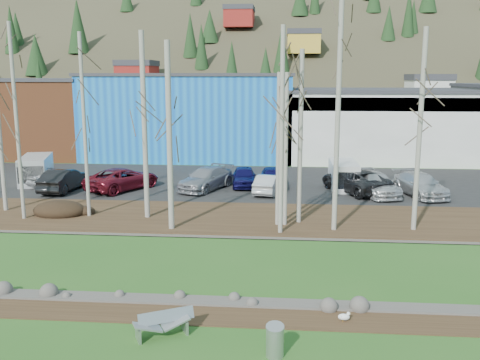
# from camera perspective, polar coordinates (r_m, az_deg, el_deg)

# --- Properties ---
(ground) EXTENTS (200.00, 200.00, 0.00)m
(ground) POSITION_cam_1_polar(r_m,az_deg,el_deg) (17.24, -7.58, -16.92)
(ground) COLOR #27581C
(ground) RESTS_ON ground
(dirt_strip) EXTENTS (80.00, 1.80, 0.03)m
(dirt_strip) POSITION_cam_1_polar(r_m,az_deg,el_deg) (19.07, -6.19, -13.96)
(dirt_strip) COLOR #382616
(dirt_strip) RESTS_ON ground
(near_bank_rocks) EXTENTS (80.00, 0.80, 0.50)m
(near_bank_rocks) POSITION_cam_1_polar(r_m,az_deg,el_deg) (19.97, -5.63, -12.80)
(near_bank_rocks) COLOR #47423D
(near_bank_rocks) RESTS_ON ground
(river) EXTENTS (80.00, 8.00, 0.90)m
(river) POSITION_cam_1_polar(r_m,az_deg,el_deg) (23.72, -3.81, -8.83)
(river) COLOR #131F31
(river) RESTS_ON ground
(far_bank_rocks) EXTENTS (80.00, 0.80, 0.46)m
(far_bank_rocks) POSITION_cam_1_polar(r_m,az_deg,el_deg) (27.57, -2.52, -5.95)
(far_bank_rocks) COLOR #47423D
(far_bank_rocks) RESTS_ON ground
(far_bank) EXTENTS (80.00, 7.00, 0.15)m
(far_bank) POSITION_cam_1_polar(r_m,az_deg,el_deg) (30.60, -1.75, -4.07)
(far_bank) COLOR #382616
(far_bank) RESTS_ON ground
(parking_lot) EXTENTS (80.00, 14.00, 0.14)m
(parking_lot) POSITION_cam_1_polar(r_m,az_deg,el_deg) (40.78, -0.04, -0.24)
(parking_lot) COLOR black
(parking_lot) RESTS_ON ground
(building_brick) EXTENTS (16.32, 12.24, 7.80)m
(building_brick) POSITION_cam_1_polar(r_m,az_deg,el_deg) (60.58, -22.19, 6.32)
(building_brick) COLOR brown
(building_brick) RESTS_ON ground
(building_blue) EXTENTS (20.40, 12.24, 8.30)m
(building_blue) POSITION_cam_1_polar(r_m,az_deg,el_deg) (54.80, -5.07, 6.93)
(building_blue) COLOR blue
(building_blue) RESTS_ON ground
(building_white) EXTENTS (18.36, 12.24, 6.80)m
(building_white) POSITION_cam_1_polar(r_m,az_deg,el_deg) (54.69, 13.96, 5.86)
(building_white) COLOR #B8B8B3
(building_white) RESTS_ON ground
(hillside) EXTENTS (160.00, 72.00, 35.00)m
(hillside) POSITION_cam_1_polar(r_m,az_deg,el_deg) (99.35, 3.03, 16.50)
(hillside) COLOR #383322
(hillside) RESTS_ON ground
(bench_damaged) EXTENTS (1.84, 1.33, 0.79)m
(bench_damaged) POSITION_cam_1_polar(r_m,az_deg,el_deg) (17.54, -8.20, -14.94)
(bench_damaged) COLOR #AAAEAF
(bench_damaged) RESTS_ON ground
(litter_bin) EXTENTS (0.52, 0.52, 0.90)m
(litter_bin) POSITION_cam_1_polar(r_m,az_deg,el_deg) (16.26, 3.74, -16.88)
(litter_bin) COLOR #AAAEAF
(litter_bin) RESTS_ON ground
(seagull) EXTENTS (0.46, 0.23, 0.34)m
(seagull) POSITION_cam_1_polar(r_m,az_deg,el_deg) (18.66, 11.06, -14.11)
(seagull) COLOR gold
(seagull) RESTS_ON ground
(dirt_mound) EXTENTS (3.03, 2.14, 0.59)m
(dirt_mound) POSITION_cam_1_polar(r_m,az_deg,el_deg) (32.75, -18.71, -2.98)
(dirt_mound) COLOR black
(dirt_mound) RESTS_ON far_bank
(birch_0) EXTENTS (0.25, 0.25, 8.72)m
(birch_0) POSITION_cam_1_polar(r_m,az_deg,el_deg) (34.29, -24.25, 4.15)
(birch_0) COLOR #AEAB9E
(birch_0) RESTS_ON far_bank
(birch_1) EXTENTS (0.20, 0.20, 10.74)m
(birch_1) POSITION_cam_1_polar(r_m,az_deg,el_deg) (31.75, -22.72, 5.62)
(birch_1) COLOR #AEAB9E
(birch_1) RESTS_ON far_bank
(birch_2) EXTENTS (0.29, 0.29, 10.31)m
(birch_2) POSITION_cam_1_polar(r_m,az_deg,el_deg) (30.10, -10.16, 5.64)
(birch_2) COLOR #AEAB9E
(birch_2) RESTS_ON far_bank
(birch_3) EXTENTS (0.21, 0.21, 10.26)m
(birch_3) POSITION_cam_1_polar(r_m,az_deg,el_deg) (31.14, -16.27, 5.50)
(birch_3) COLOR #AEAB9E
(birch_3) RESTS_ON far_bank
(birch_4) EXTENTS (0.29, 0.29, 9.65)m
(birch_4) POSITION_cam_1_polar(r_m,az_deg,el_deg) (27.58, -7.55, 4.55)
(birch_4) COLOR #AEAB9E
(birch_4) RESTS_ON far_bank
(birch_5) EXTENTS (0.22, 0.22, 8.09)m
(birch_5) POSITION_cam_1_polar(r_m,az_deg,el_deg) (28.31, 4.91, 3.18)
(birch_5) COLOR #AEAB9E
(birch_5) RESTS_ON far_bank
(birch_6) EXTENTS (0.23, 0.23, 10.32)m
(birch_6) POSITION_cam_1_polar(r_m,az_deg,el_deg) (26.68, 4.47, 5.11)
(birch_6) COLOR #AEAB9E
(birch_6) RESTS_ON far_bank
(birch_7) EXTENTS (0.26, 0.26, 11.70)m
(birch_7) POSITION_cam_1_polar(r_m,az_deg,el_deg) (27.48, 10.38, 6.58)
(birch_7) COLOR #AEAB9E
(birch_7) RESTS_ON far_bank
(birch_8) EXTENTS (0.25, 0.25, 9.29)m
(birch_8) POSITION_cam_1_polar(r_m,az_deg,el_deg) (28.82, 6.45, 4.48)
(birch_8) COLOR #AEAB9E
(birch_8) RESTS_ON far_bank
(birch_9) EXTENTS (0.25, 0.25, 10.27)m
(birch_9) POSITION_cam_1_polar(r_m,az_deg,el_deg) (28.62, 18.61, 4.92)
(birch_9) COLOR #AEAB9E
(birch_9) RESTS_ON far_bank
(birch_10) EXTENTS (0.22, 0.22, 8.09)m
(birch_10) POSITION_cam_1_polar(r_m,az_deg,el_deg) (28.31, 4.10, 3.19)
(birch_10) COLOR #AEAB9E
(birch_10) RESTS_ON far_bank
(car_0) EXTENTS (2.96, 4.27, 1.35)m
(car_0) POSITION_cam_1_polar(r_m,az_deg,el_deg) (41.94, -19.66, 0.46)
(car_0) COLOR #BABABC
(car_0) RESTS_ON parking_lot
(car_1) EXTENTS (1.98, 4.89, 1.58)m
(car_1) POSITION_cam_1_polar(r_m,az_deg,el_deg) (39.19, -18.27, 0.01)
(car_1) COLOR black
(car_1) RESTS_ON parking_lot
(car_2) EXTENTS (5.02, 6.14, 1.56)m
(car_2) POSITION_cam_1_polar(r_m,az_deg,el_deg) (38.61, -12.42, 0.14)
(car_2) COLOR maroon
(car_2) RESTS_ON parking_lot
(car_3) EXTENTS (3.96, 5.66, 1.52)m
(car_3) POSITION_cam_1_polar(r_m,az_deg,el_deg) (37.90, -3.65, 0.15)
(car_3) COLOR #98999F
(car_3) RESTS_ON parking_lot
(car_4) EXTENTS (2.04, 4.30, 1.42)m
(car_4) POSITION_cam_1_polar(r_m,az_deg,el_deg) (38.75, 3.52, 0.32)
(car_4) COLOR #110F4D
(car_4) RESTS_ON parking_lot
(car_5) EXTENTS (2.09, 4.17, 1.31)m
(car_5) POSITION_cam_1_polar(r_m,az_deg,el_deg) (36.60, 3.06, -0.40)
(car_5) COLOR silver
(car_5) RESTS_ON parking_lot
(car_6) EXTENTS (5.04, 6.31, 1.60)m
(car_6) POSITION_cam_1_polar(r_m,az_deg,el_deg) (37.81, 12.21, -0.05)
(car_6) COLOR #2A2A2C
(car_6) RESTS_ON parking_lot
(car_7) EXTENTS (3.34, 5.51, 1.49)m
(car_7) POSITION_cam_1_polar(r_m,az_deg,el_deg) (37.20, 14.22, -0.40)
(car_7) COLOR #BABABC
(car_7) RESTS_ON parking_lot
(car_8) EXTENTS (2.04, 4.30, 1.42)m
(car_8) POSITION_cam_1_polar(r_m,az_deg,el_deg) (38.86, 0.44, 0.37)
(car_8) COLOR #110F4D
(car_8) RESTS_ON parking_lot
(car_9) EXTENTS (3.34, 5.51, 1.49)m
(car_9) POSITION_cam_1_polar(r_m,az_deg,el_deg) (37.80, 18.66, -0.47)
(car_9) COLOR #BABABC
(car_9) RESTS_ON parking_lot
(van_white) EXTENTS (1.84, 4.35, 1.90)m
(van_white) POSITION_cam_1_polar(r_m,az_deg,el_deg) (38.71, 11.00, 0.48)
(van_white) COLOR white
(van_white) RESTS_ON parking_lot
(van_grey) EXTENTS (3.12, 4.93, 2.00)m
(van_grey) POSITION_cam_1_polar(r_m,az_deg,el_deg) (42.79, -20.97, 1.02)
(van_grey) COLOR silver
(van_grey) RESTS_ON parking_lot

